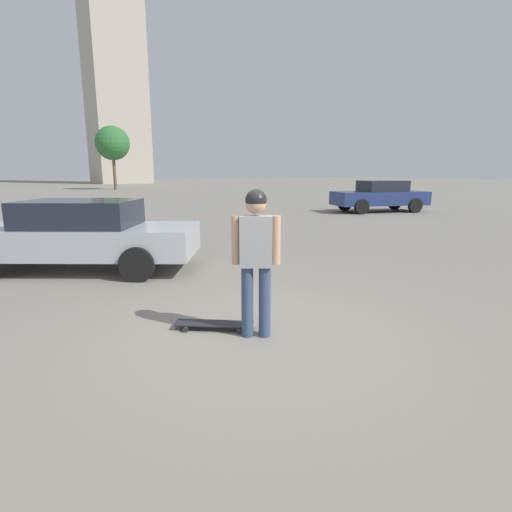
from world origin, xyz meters
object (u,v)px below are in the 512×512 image
(car_parked_near, at_px, (78,234))
(person, at_px, (256,250))
(skateboard, at_px, (214,324))
(car_parked_far, at_px, (380,196))

(car_parked_near, bearing_deg, person, 137.52)
(skateboard, distance_m, car_parked_near, 4.40)
(car_parked_near, bearing_deg, skateboard, 134.78)
(person, relative_size, skateboard, 1.90)
(car_parked_far, bearing_deg, person, 53.90)
(skateboard, distance_m, car_parked_far, 16.56)
(person, bearing_deg, car_parked_near, 137.12)
(person, xyz_separation_m, car_parked_far, (-9.49, 13.54, -0.26))
(skateboard, bearing_deg, person, 163.07)
(skateboard, xyz_separation_m, car_parked_near, (-4.27, -0.83, 0.66))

